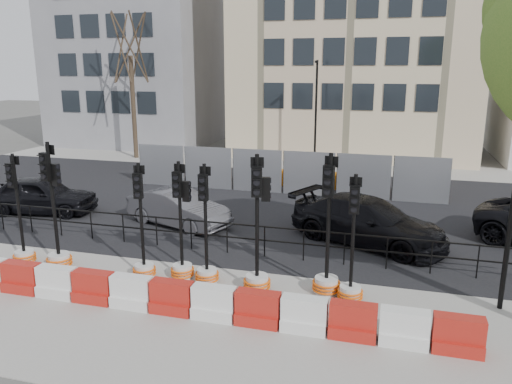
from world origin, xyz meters
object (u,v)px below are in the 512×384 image
(traffic_signal_d, at_px, (182,252))
(car_c, at_px, (368,221))
(traffic_signal_a, at_px, (22,242))
(traffic_signal_h, at_px, (351,276))
(car_a, at_px, (40,195))

(traffic_signal_d, relative_size, car_c, 0.58)
(traffic_signal_a, distance_m, traffic_signal_h, 9.48)
(traffic_signal_d, distance_m, car_a, 9.06)
(car_a, relative_size, car_c, 0.81)
(traffic_signal_a, distance_m, traffic_signal_d, 4.94)
(traffic_signal_h, bearing_deg, car_c, 87.53)
(traffic_signal_h, relative_size, car_a, 0.71)
(traffic_signal_a, height_order, traffic_signal_d, traffic_signal_a)
(traffic_signal_d, distance_m, car_c, 6.32)
(traffic_signal_a, relative_size, car_a, 0.72)
(traffic_signal_a, relative_size, traffic_signal_h, 1.02)
(traffic_signal_d, height_order, traffic_signal_h, traffic_signal_d)
(traffic_signal_a, relative_size, traffic_signal_d, 1.01)
(traffic_signal_a, bearing_deg, car_a, 127.24)
(car_c, bearing_deg, traffic_signal_h, -157.28)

